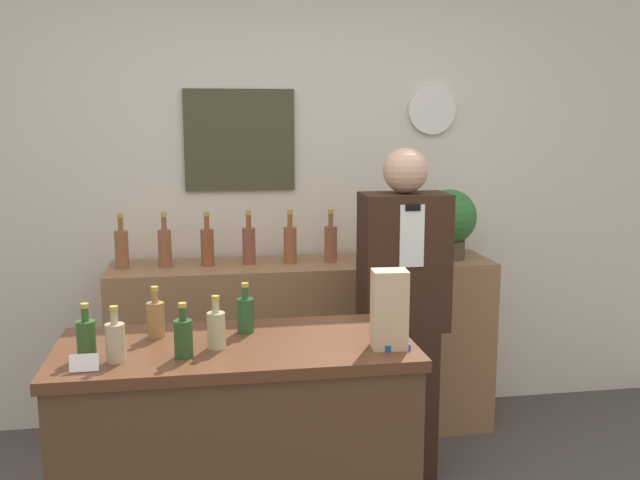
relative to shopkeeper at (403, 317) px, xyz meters
The scene contains 22 objects.
back_wall 1.12m from the shopkeeper, 118.18° to the left, with size 5.20×0.09×2.70m.
back_shelf 0.76m from the shopkeeper, 124.77° to the left, with size 2.06×0.45×0.96m.
display_counter 1.14m from the shopkeeper, 138.58° to the right, with size 1.26×0.59×0.94m.
shopkeeper is the anchor object (origin of this frame).
potted_plant 0.78m from the shopkeeper, 53.01° to the left, with size 0.30×0.30×0.39m.
paper_bag 0.95m from the shopkeeper, 109.19° to the right, with size 0.13×0.10×0.28m.
tape_dispenser 0.93m from the shopkeeper, 107.43° to the right, with size 0.09×0.06×0.07m.
price_card_left 1.61m from the shopkeeper, 144.54° to the right, with size 0.09×0.02×0.06m.
counter_bottle_0 1.56m from the shopkeeper, 148.64° to the right, with size 0.06×0.06×0.19m.
counter_bottle_1 1.50m from the shopkeeper, 144.98° to the right, with size 0.06×0.06×0.19m.
counter_bottle_2 1.27m from the shopkeeper, 151.58° to the right, with size 0.06×0.06×0.19m.
counter_bottle_3 1.33m from the shopkeeper, 139.73° to the right, with size 0.06×0.06×0.19m.
counter_bottle_4 1.20m from the shopkeeper, 139.15° to the right, with size 0.06×0.06×0.19m.
counter_bottle_5 1.00m from the shopkeeper, 142.68° to the right, with size 0.06×0.06×0.19m.
shelf_bottle_0 1.49m from the shopkeeper, 156.51° to the left, with size 0.07×0.07×0.29m.
shelf_bottle_1 1.29m from the shopkeeper, 152.67° to the left, with size 0.07×0.07×0.29m.
shelf_bottle_2 1.10m from the shopkeeper, 147.83° to the left, with size 0.07×0.07×0.29m.
shelf_bottle_3 0.94m from the shopkeeper, 139.79° to the left, with size 0.07×0.07×0.29m.
shelf_bottle_4 0.78m from the shopkeeper, 129.30° to the left, with size 0.07×0.07×0.29m.
shelf_bottle_5 0.67m from the shopkeeper, 113.73° to the left, with size 0.07×0.07×0.29m.
shelf_bottle_6 0.63m from the shopkeeper, 92.72° to the left, with size 0.07×0.07×0.29m.
shelf_bottle_7 0.67m from the shopkeeper, 71.66° to the left, with size 0.07×0.07×0.29m.
Camera 1 is at (-0.47, -2.01, 1.73)m, focal length 40.00 mm.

